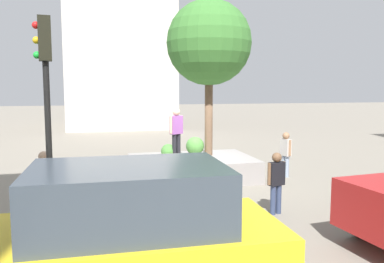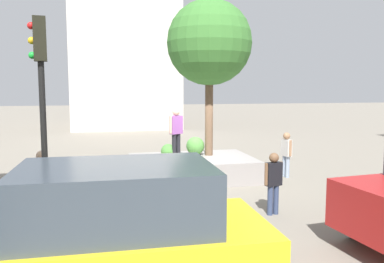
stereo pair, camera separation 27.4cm
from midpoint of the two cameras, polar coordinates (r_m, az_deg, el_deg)
name	(u,v)px [view 2 (the right image)]	position (r m, az deg, el deg)	size (l,w,h in m)	color
ground_plane	(200,179)	(13.68, 1.80, -6.84)	(120.00, 120.00, 0.00)	gray
planter_ledge	(192,168)	(13.59, 0.58, -5.33)	(4.15, 2.85, 0.74)	gray
plaza_tree	(209,43)	(13.90, 3.11, 12.66)	(2.95, 2.95, 5.41)	brown
boxwood_shrub	(168,151)	(13.30, -2.87, -2.88)	(0.50, 0.50, 0.50)	#4C8C3D
hedge_clump	(195,146)	(13.98, 1.05, -2.11)	(0.65, 0.65, 0.65)	#4C8C3D
skateboard	(176,157)	(13.25, -1.70, -3.76)	(0.71, 0.72, 0.07)	brown
skateboarder	(176,129)	(13.11, -1.72, 0.39)	(0.50, 0.38, 1.64)	black
taxi_cab	(105,243)	(5.53, -11.06, -15.55)	(4.57, 2.20, 2.11)	gold
traffic_light_corner	(41,91)	(8.25, -20.11, 5.54)	(0.35, 0.31, 4.49)	black
pedestrian_crossing	(273,179)	(9.95, 12.51, -6.76)	(0.51, 0.26, 1.55)	navy
bystander_watching	(42,179)	(10.20, -20.16, -6.43)	(0.53, 0.30, 1.62)	black
passerby_with_bag	(286,151)	(14.17, 14.05, -2.82)	(0.26, 0.53, 1.58)	#8C9EB7
plaza_lowrise_south	(124,16)	(32.89, -9.64, 16.13)	(8.07, 7.88, 17.51)	beige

